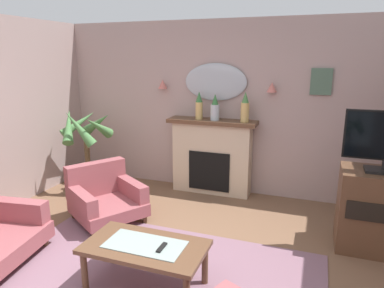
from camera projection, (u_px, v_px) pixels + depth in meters
wall_back at (224, 108)px, 5.40m from camera, size 6.24×0.10×2.62m
fireplace at (212, 157)px, 5.41m from camera, size 1.36×0.36×1.16m
mantel_vase_centre at (199, 106)px, 5.26m from camera, size 0.11×0.11×0.42m
mantel_vase_right at (215, 109)px, 5.18m from camera, size 0.13×0.13×0.39m
mantel_vase_left at (245, 108)px, 5.03m from camera, size 0.12×0.12×0.44m
wall_mirror at (215, 82)px, 5.26m from camera, size 0.96×0.06×0.56m
wall_sconce_left at (163, 84)px, 5.51m from camera, size 0.14×0.14×0.14m
wall_sconce_right at (272, 87)px, 4.95m from camera, size 0.14×0.14×0.14m
framed_picture at (321, 82)px, 4.77m from camera, size 0.28×0.03×0.36m
coffee_table at (145, 250)px, 3.14m from camera, size 1.10×0.60×0.45m
tv_remote at (162, 248)px, 3.06m from camera, size 0.04×0.16×0.02m
armchair_near_fireplace at (105, 196)px, 4.57m from camera, size 1.12×1.11×0.71m
tv_cabinet at (377, 211)px, 3.80m from camera, size 0.80×0.57×0.90m
potted_plant_tall_palm at (87, 150)px, 5.54m from camera, size 0.81×0.84×1.34m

